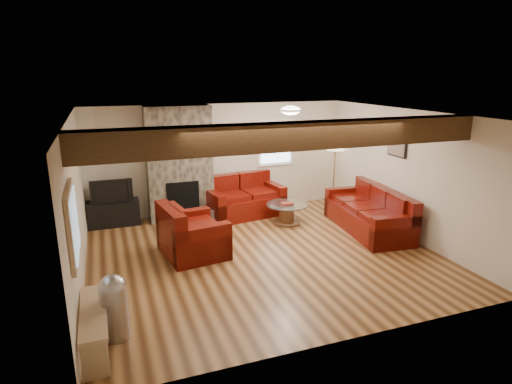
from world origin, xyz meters
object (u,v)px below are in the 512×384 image
at_px(sofa_three, 368,210).
at_px(loveseat, 244,196).
at_px(coffee_table, 287,214).
at_px(tv_cabinet, 114,213).
at_px(floor_lamp, 335,148).
at_px(armchair_red, 193,230).
at_px(television, 111,190).

distance_m(sofa_three, loveseat, 2.76).
bearing_deg(coffee_table, tv_cabinet, 161.77).
xyz_separation_m(sofa_three, coffee_table, (-1.41, 0.94, -0.22)).
bearing_deg(floor_lamp, armchair_red, -153.93).
xyz_separation_m(coffee_table, floor_lamp, (1.73, 1.02, 1.18)).
bearing_deg(coffee_table, armchair_red, -157.59).
bearing_deg(floor_lamp, coffee_table, -149.49).
bearing_deg(television, armchair_red, -58.41).
xyz_separation_m(loveseat, coffee_table, (0.69, -0.86, -0.24)).
height_order(coffee_table, tv_cabinet, tv_cabinet).
bearing_deg(tv_cabinet, television, 0.00).
relative_size(armchair_red, television, 1.35).
bearing_deg(floor_lamp, television, 178.43).
height_order(sofa_three, coffee_table, sofa_three).
distance_m(loveseat, tv_cabinet, 2.86).
bearing_deg(armchair_red, loveseat, -49.58).
height_order(sofa_three, floor_lamp, floor_lamp).
distance_m(sofa_three, television, 5.37).
height_order(sofa_three, armchair_red, armchair_red).
bearing_deg(tv_cabinet, sofa_three, -23.07).
height_order(television, floor_lamp, floor_lamp).
height_order(armchair_red, coffee_table, armchair_red).
relative_size(loveseat, armchair_red, 1.49).
bearing_deg(sofa_three, loveseat, -124.65).
height_order(sofa_three, television, television).
bearing_deg(tv_cabinet, loveseat, -6.04).
bearing_deg(armchair_red, sofa_three, -98.75).
bearing_deg(floor_lamp, tv_cabinet, 178.43).
bearing_deg(floor_lamp, loveseat, -176.31).
height_order(loveseat, floor_lamp, floor_lamp).
distance_m(sofa_three, armchair_red, 3.65).
bearing_deg(sofa_three, television, -107.03).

